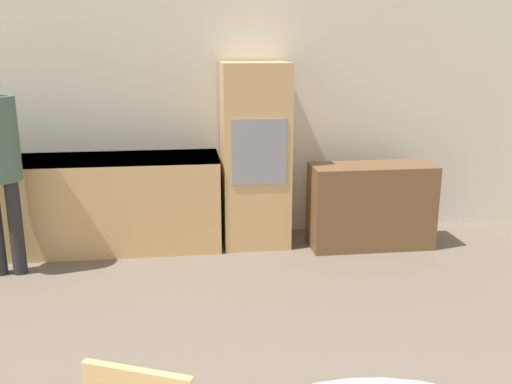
% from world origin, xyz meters
% --- Properties ---
extents(wall_back, '(7.18, 0.05, 2.60)m').
position_xyz_m(wall_back, '(0.00, 5.59, 1.30)').
color(wall_back, silver).
rests_on(wall_back, ground_plane).
extents(kitchen_counter, '(2.74, 0.60, 0.89)m').
position_xyz_m(kitchen_counter, '(-1.37, 5.24, 0.46)').
color(kitchen_counter, tan).
rests_on(kitchen_counter, ground_plane).
extents(oven_unit, '(0.62, 0.59, 1.74)m').
position_xyz_m(oven_unit, '(0.36, 5.25, 0.87)').
color(oven_unit, tan).
rests_on(oven_unit, ground_plane).
extents(sideboard, '(1.16, 0.45, 0.80)m').
position_xyz_m(sideboard, '(1.44, 5.00, 0.40)').
color(sideboard, brown).
rests_on(sideboard, ground_plane).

